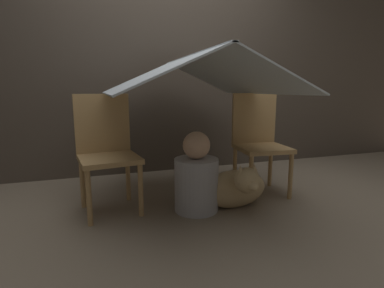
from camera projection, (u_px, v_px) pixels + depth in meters
ground_plane at (199, 209)px, 2.28m from camera, size 8.80×8.80×0.00m
wall_back at (162, 56)px, 3.17m from camera, size 7.00×0.05×2.50m
chair_left at (107, 148)px, 2.23m from camera, size 0.46×0.46×0.87m
chair_right at (259, 139)px, 2.62m from camera, size 0.44×0.44×0.87m
sheet_canopy at (192, 74)px, 2.26m from camera, size 1.27×1.46×0.29m
person_front at (196, 178)px, 2.23m from camera, size 0.33×0.33×0.60m
dog at (237, 187)px, 2.26m from camera, size 0.52×0.42×0.39m
floor_cushion at (225, 190)px, 2.57m from camera, size 0.38×0.31×0.10m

